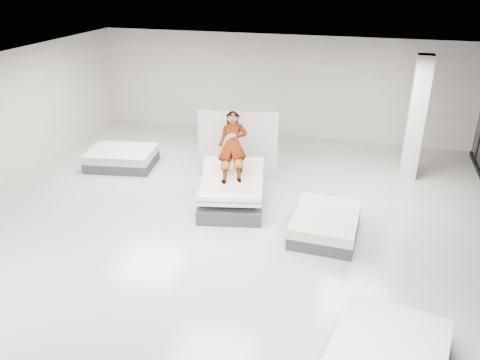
{
  "coord_description": "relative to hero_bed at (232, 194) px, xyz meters",
  "views": [
    {
      "loc": [
        2.86,
        -7.58,
        5.13
      ],
      "look_at": [
        0.39,
        1.02,
        1.0
      ],
      "focal_mm": 35.0,
      "sensor_mm": 36.0,
      "label": 1
    }
  ],
  "objects": [
    {
      "name": "room",
      "position": [
        -0.02,
        -1.61,
        1.25
      ],
      "size": [
        14.0,
        14.04,
        3.2
      ],
      "color": "beige",
      "rests_on": "ground"
    },
    {
      "name": "hero_bed",
      "position": [
        0.0,
        0.0,
        0.0
      ],
      "size": [
        1.78,
        2.13,
        1.08
      ],
      "color": "#37373C",
      "rests_on": "floor"
    },
    {
      "name": "column",
      "position": [
        3.98,
        2.89,
        1.25
      ],
      "size": [
        0.4,
        0.4,
        3.2
      ],
      "primitive_type": "cube",
      "color": "silver",
      "rests_on": "floor"
    },
    {
      "name": "flat_bed_left_far",
      "position": [
        -3.65,
        1.48,
        -0.1
      ],
      "size": [
        1.97,
        1.6,
        0.49
      ],
      "color": "#37373C",
      "rests_on": "floor"
    },
    {
      "name": "divider_panel",
      "position": [
        -0.3,
        1.55,
        0.57
      ],
      "size": [
        1.98,
        0.53,
        1.83
      ],
      "primitive_type": "cube",
      "rotation": [
        0.0,
        0.0,
        0.22
      ],
      "color": "beige",
      "rests_on": "floor"
    },
    {
      "name": "flat_bed_right_far",
      "position": [
        2.22,
        -0.61,
        -0.11
      ],
      "size": [
        1.36,
        1.77,
        0.47
      ],
      "color": "#37373C",
      "rests_on": "floor"
    },
    {
      "name": "remote",
      "position": [
        0.22,
        0.01,
        0.61
      ],
      "size": [
        0.08,
        0.15,
        0.08
      ],
      "primitive_type": "cube",
      "rotation": [
        0.35,
        0.0,
        0.21
      ],
      "color": "black",
      "rests_on": "person"
    },
    {
      "name": "person",
      "position": [
        -0.07,
        0.3,
        0.85
      ],
      "size": [
        0.98,
        1.62,
        1.7
      ],
      "primitive_type": "imported",
      "rotation": [
        0.69,
        0.0,
        0.21
      ],
      "color": "slate",
      "rests_on": "hero_bed"
    }
  ]
}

